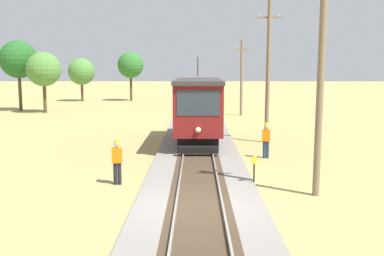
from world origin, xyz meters
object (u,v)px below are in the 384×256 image
(utility_pole_foreground, at_px, (320,81))
(track_worker, at_px, (117,160))
(tree_left_near, at_px, (131,65))
(freight_car, at_px, (197,93))
(trackside_signal_marker, at_px, (254,170))
(second_worker, at_px, (266,139))
(tree_right_far, at_px, (81,72))
(red_tram, at_px, (198,107))
(tree_left_far, at_px, (18,60))
(utility_pole_near_tram, at_px, (268,71))
(utility_pole_mid, at_px, (241,77))
(tree_right_near, at_px, (44,69))

(utility_pole_foreground, distance_m, track_worker, 8.02)
(tree_left_near, bearing_deg, freight_car, -45.33)
(trackside_signal_marker, xyz_separation_m, second_worker, (1.29, 5.36, 0.32))
(second_worker, relative_size, tree_right_far, 0.31)
(red_tram, relative_size, second_worker, 4.79)
(red_tram, bearing_deg, second_worker, -48.25)
(utility_pole_foreground, distance_m, tree_left_far, 37.78)
(track_worker, xyz_separation_m, second_worker, (6.52, 5.08, 0.00))
(utility_pole_near_tram, bearing_deg, tree_left_near, 111.29)
(track_worker, xyz_separation_m, tree_left_near, (-5.71, 43.03, 3.79))
(red_tram, bearing_deg, tree_left_near, 104.53)
(freight_car, distance_m, track_worker, 34.23)
(trackside_signal_marker, relative_size, second_worker, 0.66)
(tree_left_far, bearing_deg, tree_left_near, 56.27)
(red_tram, height_order, tree_left_near, tree_left_near)
(utility_pole_mid, distance_m, second_worker, 20.13)
(utility_pole_mid, distance_m, trackside_signal_marker, 25.55)
(trackside_signal_marker, relative_size, tree_right_near, 0.20)
(trackside_signal_marker, height_order, tree_left_near, tree_left_near)
(utility_pole_near_tram, relative_size, second_worker, 4.69)
(utility_pole_foreground, xyz_separation_m, tree_right_far, (-19.44, 43.84, -0.12))
(tree_right_far, bearing_deg, second_worker, -63.40)
(freight_car, height_order, track_worker, freight_car)
(freight_car, relative_size, second_worker, 2.91)
(tree_right_near, distance_m, tree_right_far, 15.22)
(utility_pole_foreground, xyz_separation_m, utility_pole_mid, (0.00, 26.48, -0.43))
(red_tram, xyz_separation_m, tree_left_near, (-8.86, 34.17, 2.58))
(trackside_signal_marker, distance_m, second_worker, 5.52)
(tree_right_near, distance_m, tree_left_far, 3.73)
(utility_pole_foreground, bearing_deg, utility_pole_mid, 90.00)
(tree_left_near, bearing_deg, red_tram, -75.47)
(red_tram, xyz_separation_m, track_worker, (-3.14, -8.86, -1.21))
(red_tram, relative_size, utility_pole_foreground, 1.08)
(trackside_signal_marker, bearing_deg, utility_pole_mid, 85.38)
(red_tram, relative_size, utility_pole_near_tram, 1.02)
(utility_pole_mid, bearing_deg, tree_right_near, 173.63)
(trackside_signal_marker, bearing_deg, tree_left_far, 124.86)
(tree_right_far, bearing_deg, utility_pole_near_tram, -59.27)
(trackside_signal_marker, bearing_deg, freight_car, 93.48)
(utility_pole_mid, bearing_deg, red_tram, -104.34)
(utility_pole_mid, height_order, track_worker, utility_pole_mid)
(track_worker, height_order, tree_left_near, tree_left_near)
(utility_pole_foreground, bearing_deg, tree_left_far, 126.39)
(utility_pole_mid, bearing_deg, tree_right_far, 138.22)
(freight_car, height_order, utility_pole_foreground, utility_pole_foreground)
(tree_left_near, bearing_deg, tree_right_far, -174.31)
(second_worker, distance_m, tree_right_far, 41.83)
(utility_pole_near_tram, distance_m, second_worker, 5.72)
(red_tram, relative_size, tree_left_far, 1.18)
(red_tram, height_order, utility_pole_mid, utility_pole_mid)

